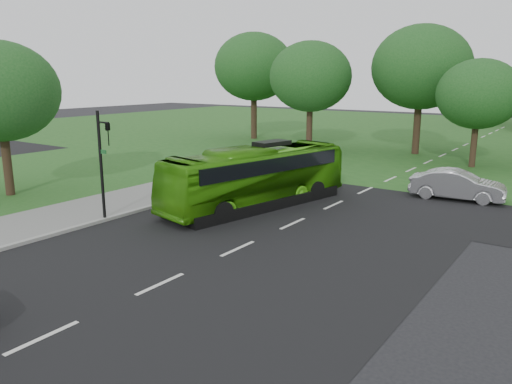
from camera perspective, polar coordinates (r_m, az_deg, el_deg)
ground at (r=17.39m, az=-6.11°, el=-8.31°), size 160.00×160.00×0.00m
street_surfaces at (r=37.16m, az=17.10°, el=2.71°), size 120.00×120.00×0.15m
tree_park_a at (r=43.85m, az=6.25°, el=12.97°), size 7.02×7.02×9.32m
tree_park_b at (r=43.63m, az=18.36°, el=13.37°), size 7.98×7.98×10.46m
tree_park_c at (r=38.46m, az=24.10°, el=10.18°), size 5.71×5.71×7.58m
tree_park_f at (r=52.23m, az=-0.24°, el=14.11°), size 8.05×8.05×10.74m
bus at (r=24.69m, az=0.06°, el=1.75°), size 4.64×10.90×2.96m
sedan at (r=28.19m, az=22.01°, el=0.75°), size 4.88×2.15×1.56m
traffic_light at (r=22.75m, az=-17.11°, el=3.78°), size 0.78×0.21×4.90m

